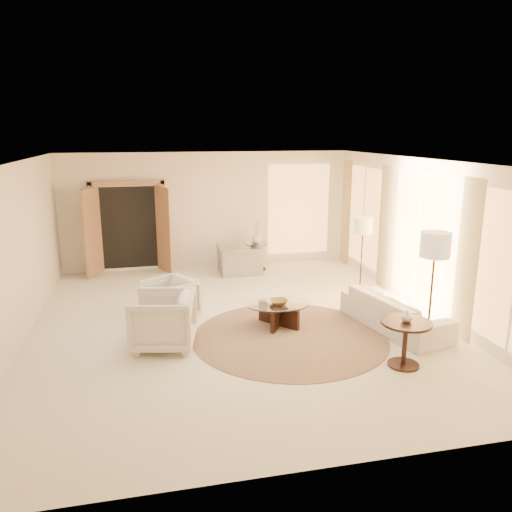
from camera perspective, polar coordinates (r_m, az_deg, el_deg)
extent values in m
cube|color=white|center=(8.84, -1.99, -7.76)|extent=(7.00, 8.00, 0.02)
cube|color=white|center=(8.22, -2.15, 10.75)|extent=(7.00, 8.00, 0.02)
cube|color=#EFE1CA|center=(12.30, -5.49, 5.24)|extent=(7.00, 0.04, 2.80)
cube|color=#EFE1CA|center=(4.72, 6.98, -9.44)|extent=(7.00, 0.04, 2.80)
cube|color=#EFE1CA|center=(8.52, -25.87, -0.07)|extent=(0.04, 8.00, 2.80)
cube|color=#EFE1CA|center=(9.67, 18.80, 2.13)|extent=(0.04, 8.00, 2.80)
cube|color=#A67854|center=(12.16, -14.32, 3.24)|extent=(1.80, 0.12, 2.16)
cube|color=#A67854|center=(11.96, -18.16, 2.55)|extent=(0.35, 0.66, 2.00)
cube|color=#A67854|center=(11.91, -10.48, 2.97)|extent=(0.35, 0.66, 2.00)
cylinder|color=#483425|center=(8.29, 3.89, -9.17)|extent=(4.01, 4.01, 0.01)
imported|color=silver|center=(8.83, 15.58, -6.14)|extent=(1.23, 2.19, 0.60)
imported|color=silver|center=(9.01, -9.81, -4.69)|extent=(1.04, 1.06, 0.82)
imported|color=silver|center=(7.87, -10.61, -6.99)|extent=(1.03, 1.08, 0.95)
imported|color=gray|center=(11.75, -1.81, 0.14)|extent=(1.02, 0.66, 0.89)
cube|color=black|center=(8.67, 2.61, -6.84)|extent=(0.58, 0.67, 0.36)
cube|color=black|center=(8.67, 2.61, -6.84)|extent=(0.47, 0.74, 0.36)
cylinder|color=white|center=(8.60, 2.62, -5.55)|extent=(1.17, 1.17, 0.02)
cylinder|color=black|center=(7.63, 16.47, -11.81)|extent=(0.45, 0.45, 0.03)
cylinder|color=black|center=(7.51, 16.63, -9.65)|extent=(0.07, 0.07, 0.64)
cylinder|color=black|center=(7.38, 16.81, -7.31)|extent=(0.71, 0.71, 0.03)
cylinder|color=black|center=(12.16, 0.11, -1.48)|extent=(0.44, 0.44, 0.03)
cylinder|color=black|center=(12.08, 0.11, -0.07)|extent=(0.07, 0.07, 0.63)
cylinder|color=white|center=(12.00, 0.11, 1.42)|extent=(0.57, 0.57, 0.03)
cylinder|color=black|center=(10.72, 11.76, -3.94)|extent=(0.27, 0.27, 0.03)
cylinder|color=black|center=(10.54, 11.94, -0.54)|extent=(0.03, 0.03, 1.34)
cylinder|color=beige|center=(10.38, 12.15, 3.46)|extent=(0.38, 0.38, 0.33)
cylinder|color=black|center=(8.34, 18.89, -9.73)|extent=(0.31, 0.31, 0.03)
cylinder|color=black|center=(8.07, 19.32, -4.77)|extent=(0.03, 0.03, 1.55)
cylinder|color=beige|center=(7.85, 19.83, 1.22)|extent=(0.44, 0.44, 0.38)
imported|color=brown|center=(8.58, 2.62, -5.25)|extent=(0.33, 0.33, 0.07)
imported|color=silver|center=(7.35, 16.87, -6.63)|extent=(0.20, 0.20, 0.17)
imported|color=silver|center=(11.97, 0.11, 2.10)|extent=(0.27, 0.27, 0.27)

